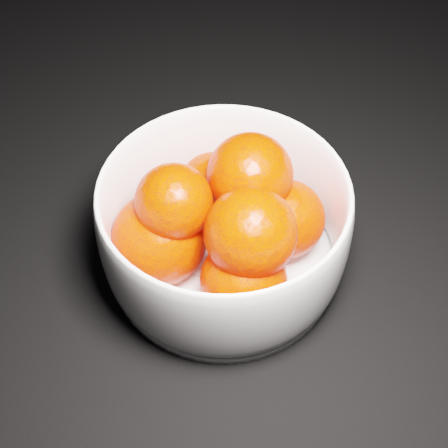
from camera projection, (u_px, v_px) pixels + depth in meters
The scene contains 2 objects.
bowl at pixel (224, 228), 0.63m from camera, with size 0.25×0.25×0.12m.
orange_pile at pixel (223, 222), 0.61m from camera, with size 0.19×0.18×0.14m.
Camera 1 is at (0.48, -0.08, 0.55)m, focal length 50.00 mm.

